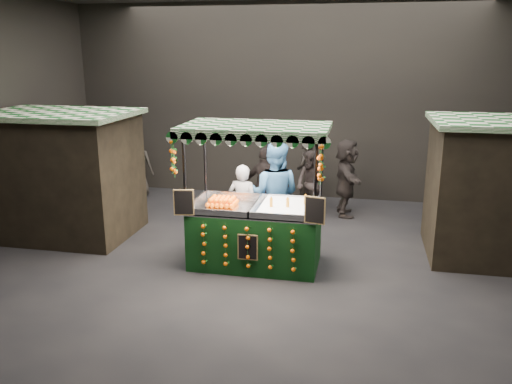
# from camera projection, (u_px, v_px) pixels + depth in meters

# --- Properties ---
(ground) EXTENTS (12.00, 12.00, 0.00)m
(ground) POSITION_uv_depth(u_px,v_px,m) (260.00, 268.00, 9.36)
(ground) COLOR black
(ground) RESTS_ON ground
(market_hall) EXTENTS (12.10, 10.10, 5.05)m
(market_hall) POSITION_uv_depth(u_px,v_px,m) (261.00, 76.00, 8.47)
(market_hall) COLOR black
(market_hall) RESTS_ON ground
(neighbour_stall_left) EXTENTS (3.00, 2.20, 2.60)m
(neighbour_stall_left) POSITION_uv_depth(u_px,v_px,m) (63.00, 174.00, 10.82)
(neighbour_stall_left) COLOR black
(neighbour_stall_left) RESTS_ON ground
(neighbour_stall_right) EXTENTS (3.00, 2.20, 2.60)m
(neighbour_stall_right) POSITION_uv_depth(u_px,v_px,m) (511.00, 190.00, 9.57)
(neighbour_stall_right) COLOR black
(neighbour_stall_right) RESTS_ON ground
(juice_stall) EXTENTS (2.64, 1.55, 2.56)m
(juice_stall) POSITION_uv_depth(u_px,v_px,m) (256.00, 223.00, 9.33)
(juice_stall) COLOR black
(juice_stall) RESTS_ON ground
(vendor_grey) EXTENTS (0.64, 0.45, 1.65)m
(vendor_grey) POSITION_uv_depth(u_px,v_px,m) (243.00, 205.00, 10.32)
(vendor_grey) COLOR gray
(vendor_grey) RESTS_ON ground
(vendor_blue) EXTENTS (1.08, 0.87, 2.11)m
(vendor_blue) POSITION_uv_depth(u_px,v_px,m) (275.00, 194.00, 10.23)
(vendor_blue) COLOR #27507D
(vendor_blue) RESTS_ON ground
(shopper_0) EXTENTS (0.67, 0.50, 1.67)m
(shopper_0) POSITION_uv_depth(u_px,v_px,m) (102.00, 187.00, 11.62)
(shopper_0) COLOR #2B2322
(shopper_0) RESTS_ON ground
(shopper_1) EXTENTS (0.96, 0.94, 1.56)m
(shopper_1) POSITION_uv_depth(u_px,v_px,m) (310.00, 184.00, 12.13)
(shopper_1) COLOR #2C2524
(shopper_1) RESTS_ON ground
(shopper_2) EXTENTS (1.09, 0.75, 1.72)m
(shopper_2) POSITION_uv_depth(u_px,v_px,m) (265.00, 186.00, 11.67)
(shopper_2) COLOR black
(shopper_2) RESTS_ON ground
(shopper_3) EXTENTS (1.38, 1.19, 1.85)m
(shopper_3) POSITION_uv_depth(u_px,v_px,m) (447.00, 189.00, 11.12)
(shopper_3) COLOR #2A2422
(shopper_3) RESTS_ON ground
(shopper_4) EXTENTS (0.89, 0.62, 1.73)m
(shopper_4) POSITION_uv_depth(u_px,v_px,m) (137.00, 164.00, 13.84)
(shopper_4) COLOR #2D2924
(shopper_4) RESTS_ON ground
(shopper_5) EXTENTS (0.75, 1.74, 1.82)m
(shopper_5) POSITION_uv_depth(u_px,v_px,m) (346.00, 178.00, 12.18)
(shopper_5) COLOR #2B2523
(shopper_5) RESTS_ON ground
(shopper_6) EXTENTS (0.55, 0.72, 1.77)m
(shopper_6) POSITION_uv_depth(u_px,v_px,m) (305.00, 173.00, 12.76)
(shopper_6) COLOR black
(shopper_6) RESTS_ON ground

